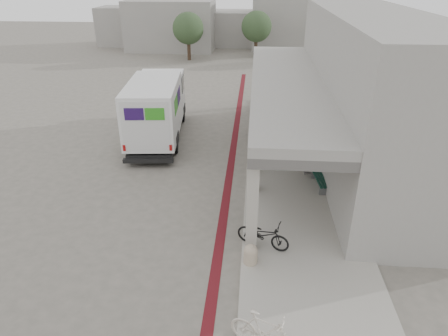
# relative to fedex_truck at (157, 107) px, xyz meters

# --- Properties ---
(ground) EXTENTS (120.00, 120.00, 0.00)m
(ground) POSITION_rel_fedex_truck_xyz_m (3.34, -6.32, -1.83)
(ground) COLOR #615D53
(ground) RESTS_ON ground
(bike_lane_stripe) EXTENTS (0.35, 40.00, 0.01)m
(bike_lane_stripe) POSITION_rel_fedex_truck_xyz_m (4.34, -4.32, -1.83)
(bike_lane_stripe) COLOR #551117
(bike_lane_stripe) RESTS_ON ground
(sidewalk) EXTENTS (4.40, 28.00, 0.12)m
(sidewalk) POSITION_rel_fedex_truck_xyz_m (7.34, -6.32, -1.77)
(sidewalk) COLOR #9D998D
(sidewalk) RESTS_ON ground
(transit_building) EXTENTS (7.60, 17.00, 7.00)m
(transit_building) POSITION_rel_fedex_truck_xyz_m (10.17, -1.82, 1.57)
(transit_building) COLOR gray
(transit_building) RESTS_ON ground
(distant_backdrop) EXTENTS (28.00, 10.00, 6.50)m
(distant_backdrop) POSITION_rel_fedex_truck_xyz_m (0.49, 29.57, 0.87)
(distant_backdrop) COLOR gray
(distant_backdrop) RESTS_ON ground
(tree_left) EXTENTS (3.20, 3.20, 4.80)m
(tree_left) POSITION_rel_fedex_truck_xyz_m (-1.66, 21.68, 1.35)
(tree_left) COLOR #38281C
(tree_left) RESTS_ON ground
(tree_mid) EXTENTS (3.20, 3.20, 4.80)m
(tree_mid) POSITION_rel_fedex_truck_xyz_m (5.34, 23.68, 1.35)
(tree_mid) COLOR #38281C
(tree_mid) RESTS_ON ground
(tree_right) EXTENTS (3.20, 3.20, 4.80)m
(tree_right) POSITION_rel_fedex_truck_xyz_m (13.34, 22.68, 1.35)
(tree_right) COLOR #38281C
(tree_right) RESTS_ON ground
(fedex_truck) EXTENTS (3.22, 8.25, 3.44)m
(fedex_truck) POSITION_rel_fedex_truck_xyz_m (0.00, 0.00, 0.00)
(fedex_truck) COLOR black
(fedex_truck) RESTS_ON ground
(bench) EXTENTS (0.57, 1.81, 0.42)m
(bench) POSITION_rel_fedex_truck_xyz_m (8.36, -5.30, -1.41)
(bench) COLOR slate
(bench) RESTS_ON sidewalk
(bollard_near) EXTENTS (0.45, 0.45, 0.68)m
(bollard_near) POSITION_rel_fedex_truck_xyz_m (5.44, -10.63, -1.37)
(bollard_near) COLOR tan
(bollard_near) RESTS_ON sidewalk
(bollard_far) EXTENTS (0.42, 0.42, 0.64)m
(bollard_far) POSITION_rel_fedex_truck_xyz_m (5.44, -4.23, -1.39)
(bollard_far) COLOR gray
(bollard_far) RESTS_ON sidewalk
(utility_cabinet) EXTENTS (0.48, 0.62, 1.00)m
(utility_cabinet) POSITION_rel_fedex_truck_xyz_m (8.34, -3.21, -1.21)
(utility_cabinet) COLOR slate
(utility_cabinet) RESTS_ON sidewalk
(bicycle_black) EXTENTS (1.97, 1.26, 0.98)m
(bicycle_black) POSITION_rel_fedex_truck_xyz_m (5.84, -9.74, -1.22)
(bicycle_black) COLOR black
(bicycle_black) RESTS_ON sidewalk
(bicycle_cream) EXTENTS (1.92, 1.18, 1.12)m
(bicycle_cream) POSITION_rel_fedex_truck_xyz_m (5.84, -13.89, -1.15)
(bicycle_cream) COLOR beige
(bicycle_cream) RESTS_ON sidewalk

